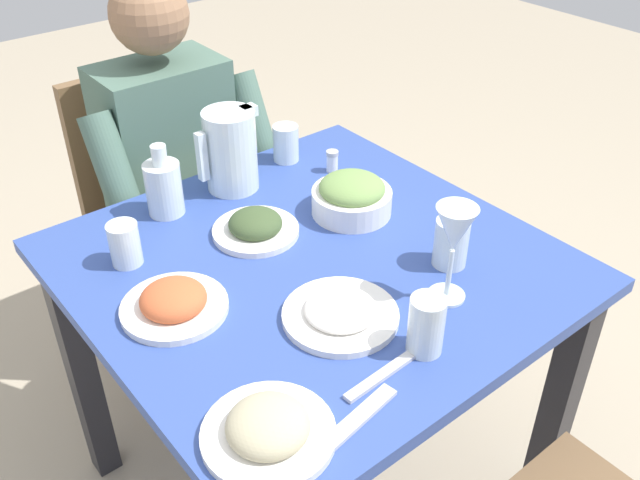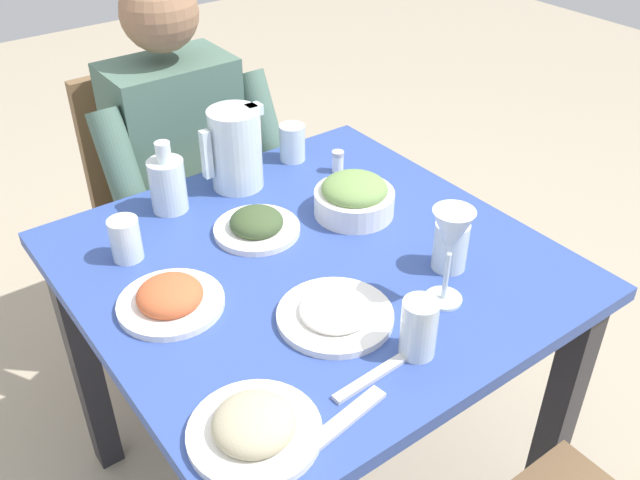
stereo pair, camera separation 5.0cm
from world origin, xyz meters
TOP-DOWN VIEW (x-y plane):
  - dining_table at (0.00, 0.00)m, footprint 0.89×0.89m
  - chair_near at (-0.03, -0.76)m, footprint 0.40×0.40m
  - diner_near at (-0.03, -0.56)m, footprint 0.48×0.53m
  - water_pitcher at (-0.04, -0.34)m, footprint 0.16×0.12m
  - salad_bowl at (-0.18, -0.08)m, footprint 0.18×0.18m
  - plate_yoghurt at (0.07, 0.17)m, footprint 0.21×0.21m
  - plate_dolmas at (0.04, -0.15)m, footprint 0.18×0.18m
  - plate_beans at (0.33, 0.31)m, footprint 0.20×0.20m
  - plate_rice_curry at (0.29, -0.03)m, footprint 0.20×0.20m
  - water_glass_near_left at (-0.20, 0.18)m, footprint 0.07×0.07m
  - water_glass_center at (0.01, 0.32)m, footprint 0.06×0.06m
  - water_glass_far_right at (-0.21, -0.37)m, footprint 0.06×0.06m
  - water_glass_near_right at (0.29, -0.22)m, footprint 0.06×0.06m
  - wine_glass at (-0.12, 0.25)m, footprint 0.08×0.08m
  - oil_carafe at (0.14, -0.34)m, footprint 0.08×0.08m
  - salt_shaker at (-0.27, -0.26)m, footprint 0.03×0.03m
  - fork_near at (0.21, 0.37)m, footprint 0.17×0.05m
  - knife_near at (0.10, 0.33)m, footprint 0.19×0.03m

SIDE VIEW (x-z plane):
  - chair_near at x=-0.03m, z-range 0.05..0.91m
  - dining_table at x=0.00m, z-range 0.24..0.96m
  - diner_near at x=-0.03m, z-range 0.05..1.20m
  - fork_near at x=0.21m, z-range 0.72..0.73m
  - knife_near at x=0.10m, z-range 0.72..0.73m
  - plate_yoghurt at x=0.07m, z-range 0.72..0.75m
  - plate_dolmas at x=0.04m, z-range 0.71..0.77m
  - plate_rice_curry at x=0.29m, z-range 0.71..0.77m
  - plate_beans at x=0.33m, z-range 0.71..0.77m
  - salt_shaker at x=-0.27m, z-range 0.72..0.78m
  - salad_bowl at x=-0.18m, z-range 0.72..0.81m
  - water_glass_near_right at x=0.29m, z-range 0.72..0.81m
  - water_glass_far_right at x=-0.21m, z-range 0.72..0.81m
  - water_glass_near_left at x=-0.20m, z-range 0.72..0.82m
  - water_glass_center at x=0.01m, z-range 0.72..0.83m
  - oil_carafe at x=0.14m, z-range 0.70..0.86m
  - water_pitcher at x=-0.04m, z-range 0.72..0.91m
  - wine_glass at x=-0.12m, z-range 0.77..0.96m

